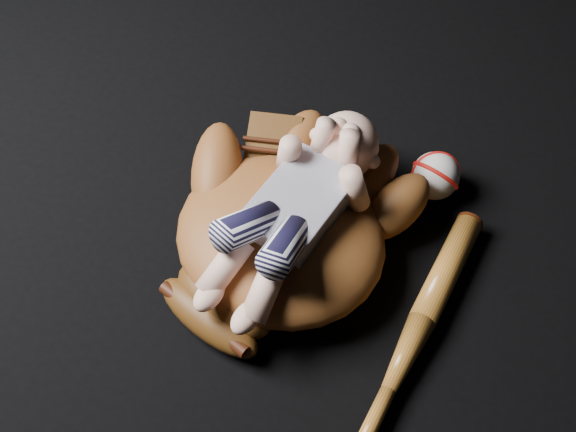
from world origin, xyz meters
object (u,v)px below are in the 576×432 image
Objects in this scene: baseball_glove at (280,231)px; baseball_bat at (415,335)px; newborn_baby at (288,213)px; baseball at (435,176)px.

baseball_bat is at bearing 3.42° from baseball_glove.
baseball_glove is at bearing 174.13° from newborn_baby.
newborn_baby is (0.02, -0.00, 0.06)m from baseball_glove.
baseball_glove is 1.19× the size of newborn_baby.
newborn_baby is 4.85× the size of baseball.
baseball reaches higher than baseball_bat.
baseball is (0.17, 0.24, -0.03)m from baseball_glove.
baseball_glove reaches higher than baseball_bat.
baseball_bat is 0.29m from baseball.
baseball_glove reaches higher than baseball.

